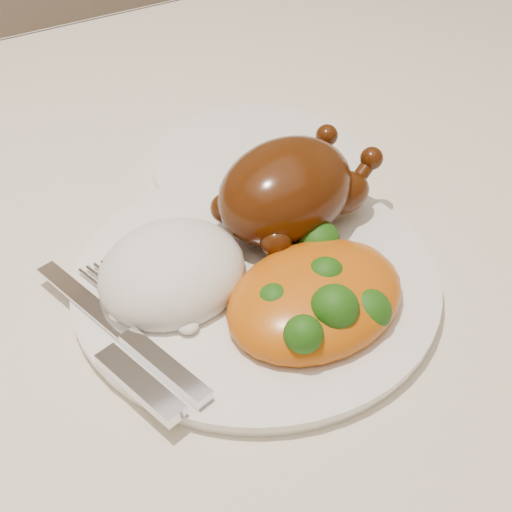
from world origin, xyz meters
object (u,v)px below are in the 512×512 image
dinner_plate (256,280)px  side_plate (257,161)px  dining_table (127,364)px  roast_chicken (289,189)px

dinner_plate → side_plate: size_ratio=1.39×
dining_table → roast_chicken: size_ratio=9.57×
side_plate → roast_chicken: roast_chicken is taller
dinner_plate → roast_chicken: bearing=35.4°
dining_table → dinner_plate: (0.10, -0.06, 0.11)m
roast_chicken → dining_table: bearing=158.5°
dining_table → roast_chicken: 0.22m
side_plate → dining_table: bearing=-155.8°
dining_table → side_plate: side_plate is taller
dinner_plate → side_plate: (0.09, 0.15, -0.00)m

